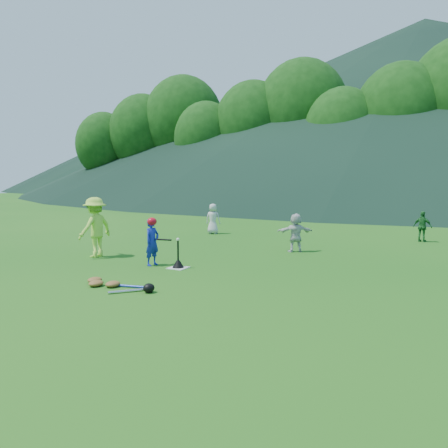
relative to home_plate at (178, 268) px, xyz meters
The scene contains 14 objects.
ground 0.01m from the home_plate, ahead, with size 120.00×120.00×0.00m, color #185914.
home_plate is the anchor object (origin of this frame).
baseball 0.73m from the home_plate, ahead, with size 0.08×0.08×0.08m, color white.
batter_child 1.00m from the home_plate, behind, with size 0.45×0.29×1.23m, color #17279F.
adult_coach 3.17m from the home_plate, behind, with size 1.12×0.64×1.73m, color #ACE242.
fielder_a 7.12m from the home_plate, 111.95° to the left, with size 0.61×0.40×1.25m, color beige.
fielder_c 9.55m from the home_plate, 57.17° to the left, with size 0.65×0.27×1.10m, color #1D6327.
fielder_d 4.27m from the home_plate, 64.58° to the left, with size 1.11×0.35×1.20m, color silver.
batting_tee 0.12m from the home_plate, ahead, with size 0.30×0.30×0.68m.
batter_gear 1.35m from the home_plate, behind, with size 0.73×0.26×0.59m.
equipment_pile 2.27m from the home_plate, 93.35° to the right, with size 1.80×0.78×0.19m.
outfield_fence 28.01m from the home_plate, 90.00° to the left, with size 70.07×0.08×1.33m.
tree_line 34.81m from the home_plate, 89.65° to the left, with size 70.04×11.40×14.82m.
distant_hills 83.52m from the home_plate, 95.33° to the left, with size 155.00×140.00×32.00m.
Camera 1 is at (6.07, -9.09, 2.24)m, focal length 35.00 mm.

